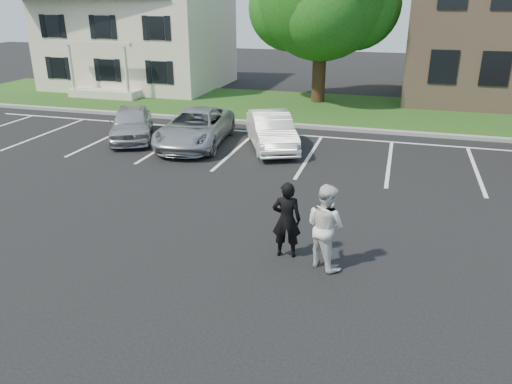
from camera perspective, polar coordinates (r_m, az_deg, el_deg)
ground_plane at (r=10.98m, az=-1.46°, el=-7.93°), size 90.00×90.00×0.00m
curb at (r=21.96m, az=8.05°, el=7.29°), size 40.00×0.30×0.15m
grass_strip at (r=25.84m, az=9.38°, el=9.28°), size 44.00×8.00×0.08m
stall_lines at (r=18.91m, az=10.85°, el=4.57°), size 34.00×5.36×0.01m
house at (r=33.19m, az=-13.27°, el=18.29°), size 10.30×9.22×7.60m
man_black_suit at (r=10.86m, az=3.52°, el=-3.19°), size 0.69×0.50×1.74m
man_white_shirt at (r=10.51m, az=7.93°, el=-3.89°), size 1.14×1.09×1.85m
car_silver_west at (r=20.69m, az=-14.04°, el=7.66°), size 3.06×4.18×1.32m
car_silver_minivan at (r=19.44m, az=-6.97°, el=7.31°), size 2.73×5.05×1.35m
car_white_sedan at (r=18.87m, az=1.77°, el=7.02°), size 2.98×4.31×1.35m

